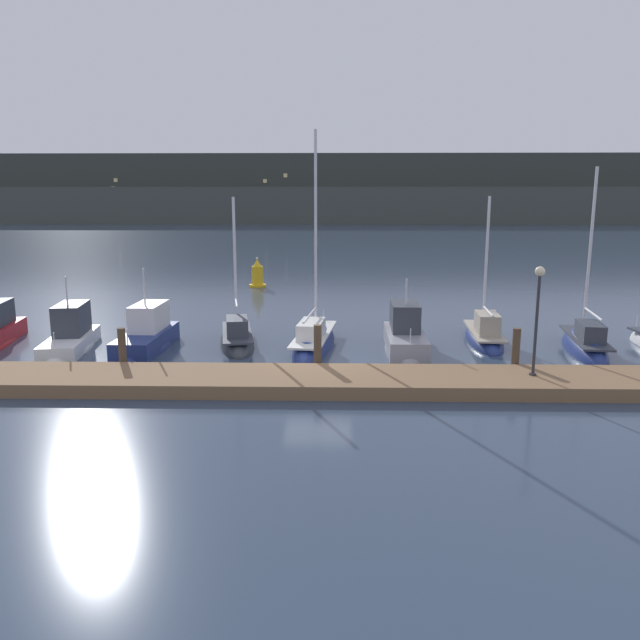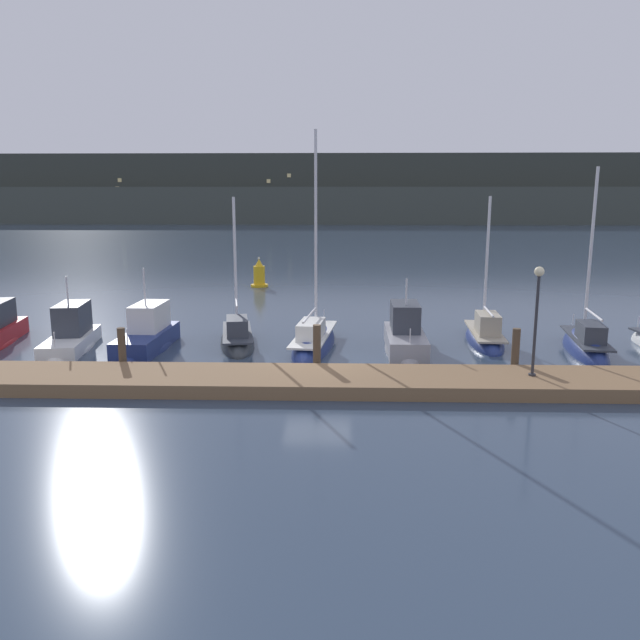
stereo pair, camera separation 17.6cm
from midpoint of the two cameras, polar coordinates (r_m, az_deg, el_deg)
name	(u,v)px [view 2 (the right image)]	position (r m, az deg, el deg)	size (l,w,h in m)	color
ground_plane	(318,368)	(23.15, -0.01, -4.45)	(400.00, 400.00, 0.00)	#2D3D51
dock	(315,381)	(20.90, -0.20, -5.58)	(36.60, 2.80, 0.45)	brown
mooring_pile_1	(122,350)	(23.61, -17.44, -2.63)	(0.28, 0.28, 1.63)	#4C3D2D
mooring_pile_2	(317,349)	(22.30, -0.06, -2.69)	(0.28, 0.28, 1.79)	#4C3D2D
mooring_pile_3	(515,352)	(23.20, 17.64, -2.80)	(0.28, 0.28, 1.70)	#4C3D2D
motorboat_berth_2	(71,341)	(27.96, -21.61, -1.77)	(2.27, 5.08, 3.53)	white
motorboat_berth_3	(147,342)	(26.91, -15.32, -1.92)	(1.82, 5.09, 3.99)	navy
sailboat_berth_4	(237,342)	(26.98, -7.37, -1.97)	(2.34, 5.38, 6.92)	#2D3338
sailboat_berth_5	(314,344)	(26.27, -0.38, -2.24)	(2.28, 6.51, 9.67)	navy
motorboat_berth_6	(405,341)	(26.04, 7.97, -1.94)	(1.76, 4.86, 3.46)	gray
sailboat_berth_7	(485,338)	(28.16, 14.99, -1.64)	(1.84, 5.42, 6.86)	navy
sailboat_berth_8	(585,349)	(27.72, 23.26, -2.47)	(2.17, 5.56, 8.22)	navy
channel_buoy	(259,275)	(43.47, -5.46, 4.08)	(1.18, 1.18, 2.06)	gold
dock_lamppost	(537,303)	(21.38, 19.46, 1.51)	(0.32, 0.32, 3.62)	#2D2D33
hillside_backdrop	(333,191)	(142.29, 1.24, 11.68)	(240.00, 23.00, 14.72)	#333833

